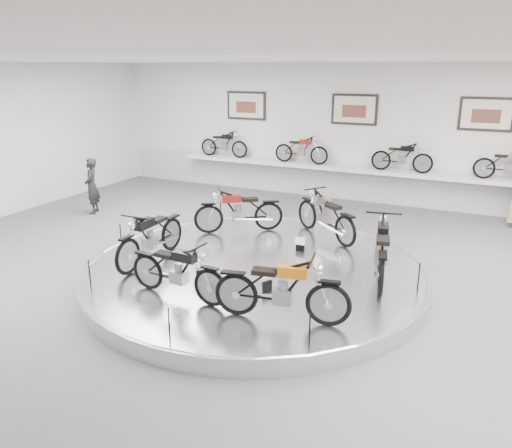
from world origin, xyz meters
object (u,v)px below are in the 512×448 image
at_px(shelf, 349,169).
at_px(bike_c, 239,210).
at_px(bike_a, 382,249).
at_px(bike_e, 178,270).
at_px(bike_d, 151,236).
at_px(bike_f, 282,289).
at_px(bike_b, 326,215).
at_px(display_platform, 255,273).
at_px(visitor, 92,186).

relative_size(shelf, bike_c, 6.42).
bearing_deg(bike_a, bike_e, 115.73).
distance_m(bike_d, bike_f, 3.34).
xyz_separation_m(bike_b, bike_c, (-1.88, -0.47, -0.01)).
height_order(display_platform, bike_e, bike_e).
distance_m(bike_c, visitor, 4.84).
height_order(shelf, bike_e, bike_e).
bearing_deg(display_platform, bike_f, -53.88).
xyz_separation_m(bike_c, bike_e, (0.67, -3.42, -0.03)).
height_order(bike_c, visitor, visitor).
xyz_separation_m(shelf, bike_c, (-1.19, -4.74, -0.20)).
xyz_separation_m(display_platform, bike_b, (0.69, 2.13, 0.66)).
height_order(shelf, bike_c, bike_c).
bearing_deg(display_platform, visitor, 159.93).
height_order(display_platform, shelf, shelf).
bearing_deg(shelf, visitor, -144.98).
xyz_separation_m(display_platform, bike_a, (2.26, 0.42, 0.70)).
height_order(bike_a, bike_c, bike_a).
bearing_deg(visitor, bike_b, 59.89).
distance_m(display_platform, bike_f, 2.27).
relative_size(bike_a, bike_f, 1.08).
distance_m(bike_d, bike_e, 1.74).
xyz_separation_m(display_platform, bike_f, (1.28, -1.76, 0.66)).
bearing_deg(bike_f, bike_a, 54.65).
height_order(shelf, bike_a, bike_a).
height_order(bike_a, bike_f, bike_a).
xyz_separation_m(bike_c, visitor, (-4.81, 0.53, -0.04)).
distance_m(display_platform, bike_d, 2.09).
bearing_deg(bike_b, bike_d, 83.50).
bearing_deg(bike_a, display_platform, 88.20).
bearing_deg(visitor, display_platform, 40.37).
relative_size(bike_c, bike_e, 1.07).
xyz_separation_m(bike_a, bike_c, (-3.45, 1.24, -0.04)).
bearing_deg(bike_e, display_platform, 77.58).
xyz_separation_m(bike_b, bike_d, (-2.56, -2.80, -0.00)).
bearing_deg(bike_c, bike_f, 90.60).
xyz_separation_m(bike_d, bike_f, (3.15, -1.09, -0.01)).
xyz_separation_m(bike_c, bike_f, (2.47, -3.41, 0.00)).
bearing_deg(bike_a, visitor, 65.56).
distance_m(shelf, bike_d, 7.31).
bearing_deg(visitor, bike_c, 54.10).
bearing_deg(bike_b, bike_a, 168.57).
bearing_deg(bike_a, bike_f, 143.48).
distance_m(shelf, bike_c, 4.89).
bearing_deg(shelf, bike_b, -80.85).
bearing_deg(visitor, bike_d, 25.75).
relative_size(bike_c, visitor, 1.12).
relative_size(bike_e, bike_f, 0.92).
bearing_deg(display_platform, bike_a, 10.53).
distance_m(bike_e, visitor, 6.76).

